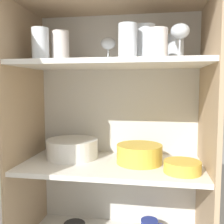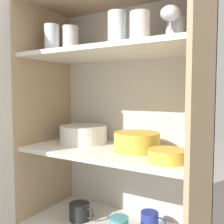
{
  "view_description": "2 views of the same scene",
  "coord_description": "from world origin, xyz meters",
  "px_view_note": "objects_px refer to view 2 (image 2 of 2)",
  "views": [
    {
      "loc": [
        0.19,
        -0.93,
        0.95
      ],
      "look_at": [
        -0.0,
        0.23,
        0.83
      ],
      "focal_mm": 42.0,
      "sensor_mm": 36.0,
      "label": 1
    },
    {
      "loc": [
        0.62,
        -0.82,
        0.87
      ],
      "look_at": [
        -0.01,
        0.22,
        0.78
      ],
      "focal_mm": 42.0,
      "sensor_mm": 36.0,
      "label": 2
    }
  ],
  "objects_px": {
    "serving_bowl_small": "(167,155)",
    "coffee_mug_primary": "(150,222)",
    "mixing_bowl_large": "(137,141)",
    "plate_stack_white": "(84,134)"
  },
  "relations": [
    {
      "from": "plate_stack_white",
      "to": "mixing_bowl_large",
      "type": "height_order",
      "value": "plate_stack_white"
    },
    {
      "from": "mixing_bowl_large",
      "to": "coffee_mug_primary",
      "type": "distance_m",
      "value": 0.38
    },
    {
      "from": "serving_bowl_small",
      "to": "coffee_mug_primary",
      "type": "xyz_separation_m",
      "value": [
        -0.13,
        0.14,
        -0.35
      ]
    },
    {
      "from": "mixing_bowl_large",
      "to": "coffee_mug_primary",
      "type": "relative_size",
      "value": 1.68
    },
    {
      "from": "mixing_bowl_large",
      "to": "coffee_mug_primary",
      "type": "height_order",
      "value": "mixing_bowl_large"
    },
    {
      "from": "mixing_bowl_large",
      "to": "serving_bowl_small",
      "type": "bearing_deg",
      "value": -30.38
    },
    {
      "from": "plate_stack_white",
      "to": "serving_bowl_small",
      "type": "relative_size",
      "value": 1.65
    },
    {
      "from": "mixing_bowl_large",
      "to": "serving_bowl_small",
      "type": "distance_m",
      "value": 0.21
    },
    {
      "from": "coffee_mug_primary",
      "to": "plate_stack_white",
      "type": "bearing_deg",
      "value": -179.85
    },
    {
      "from": "plate_stack_white",
      "to": "serving_bowl_small",
      "type": "distance_m",
      "value": 0.52
    }
  ]
}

